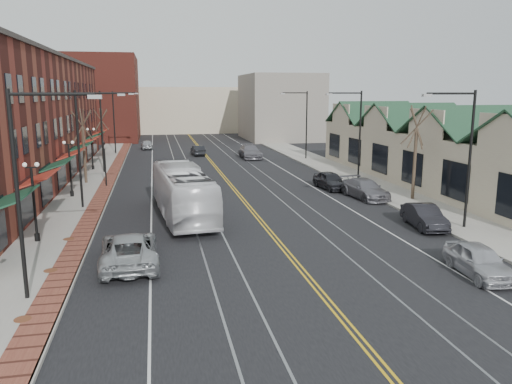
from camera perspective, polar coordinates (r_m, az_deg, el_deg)
name	(u,v)px	position (r m, az deg, el deg)	size (l,w,h in m)	color
ground	(309,280)	(22.18, 6.13, -9.92)	(160.00, 160.00, 0.00)	black
sidewalk_left	(83,197)	(40.86, -19.15, -0.51)	(4.00, 120.00, 0.15)	gray
sidewalk_right	(372,185)	(44.44, 13.16, 0.74)	(4.00, 120.00, 0.15)	gray
building_left	(5,122)	(48.42, -26.78, 7.15)	(10.00, 50.00, 11.00)	maroon
building_right	(437,158)	(46.91, 19.98, 3.65)	(8.00, 36.00, 4.60)	#BCAA91
backdrop_left	(95,98)	(90.20, -17.87, 10.15)	(14.00, 18.00, 14.00)	maroon
backdrop_mid	(185,110)	(104.93, -8.08, 9.30)	(22.00, 14.00, 9.00)	#BCAA91
backdrop_right	(280,107)	(87.37, 2.74, 9.67)	(12.00, 16.00, 11.00)	slate
streetlight_l_0	(29,174)	(20.45, -24.56, 1.89)	(3.33, 0.25, 8.00)	black
streetlight_l_1	(85,137)	(36.11, -18.97, 5.97)	(3.33, 0.25, 8.00)	black
streetlight_l_2	(106,123)	(51.98, -16.75, 7.56)	(3.33, 0.25, 8.00)	black
streetlight_l_3	(117,116)	(67.91, -15.57, 8.40)	(3.33, 0.25, 8.00)	black
streetlight_r_0	(464,145)	(31.17, 22.66, 4.95)	(3.33, 0.25, 8.00)	black
streetlight_r_1	(355,127)	(45.27, 11.29, 7.33)	(3.33, 0.25, 8.00)	black
streetlight_r_2	(303,118)	(60.33, 5.40, 8.44)	(3.33, 0.25, 8.00)	black
lamppost_l_1	(34,204)	(29.01, -24.01, -1.23)	(0.84, 0.28, 4.27)	black
lamppost_l_2	(70,170)	(40.62, -20.46, 2.38)	(0.84, 0.28, 4.27)	black
lamppost_l_3	(92,150)	(54.38, -18.24, 4.63)	(0.84, 0.28, 4.27)	black
tree_left_near	(84,145)	(46.31, -19.09, 5.13)	(1.78, 1.37, 6.48)	#382B21
tree_left_far	(102,133)	(62.16, -17.19, 6.46)	(1.66, 1.28, 6.02)	#382B21
tree_right_mid	(415,151)	(38.84, 17.75, 4.49)	(1.90, 1.46, 6.93)	#382B21
manhole_near	(23,319)	(19.94, -25.12, -13.01)	(0.60, 0.60, 0.02)	#592D19
manhole_mid	(51,270)	(24.48, -22.42, -8.28)	(0.60, 0.60, 0.02)	#592D19
manhole_far	(69,239)	(29.18, -20.62, -5.04)	(0.60, 0.60, 0.02)	#592D19
traffic_signal	(105,160)	(44.25, -16.88, 3.48)	(0.18, 0.15, 3.80)	black
transit_bus	(183,192)	(32.80, -8.38, -0.02)	(2.74, 11.70, 3.26)	white
parked_suv	(129,249)	(24.25, -14.30, -6.39)	(2.60, 5.63, 1.56)	#A8ACAF
parked_car_a	(479,260)	(24.38, 24.11, -7.14)	(1.67, 4.16, 1.42)	#B4B5BC
parked_car_b	(424,217)	(31.58, 18.68, -2.67)	(1.48, 4.25, 1.40)	black
parked_car_c	(365,189)	(39.14, 12.36, 0.35)	(2.06, 5.07, 1.47)	slate
parked_car_d	(330,180)	(42.40, 8.50, 1.32)	(1.73, 4.30, 1.47)	#222328
distant_car_left	(198,150)	(65.00, -6.67, 4.74)	(1.36, 3.90, 1.29)	black
distant_car_right	(250,152)	(61.71, -0.67, 4.63)	(2.29, 5.62, 1.63)	slate
distant_car_far	(147,145)	(73.28, -12.38, 5.32)	(1.60, 3.98, 1.36)	#9C9FA3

